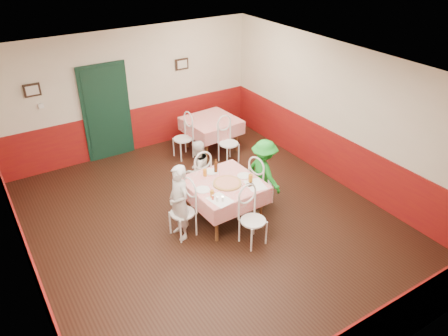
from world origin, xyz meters
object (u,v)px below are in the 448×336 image
chair_second_a (183,139)px  diner_right (264,173)px  glass_c (205,173)px  chair_right (261,183)px  chair_second_b (229,144)px  beer_bottle (216,166)px  diner_far (198,170)px  main_table (224,201)px  diner_left (179,203)px  second_table (211,134)px  pizza (227,183)px  glass_b (251,178)px  chair_left (182,213)px  wallet (250,185)px  chair_far (199,177)px  chair_near (253,221)px  glass_a (212,194)px

chair_second_a → diner_right: size_ratio=0.68×
chair_second_a → glass_c: (-0.64, -2.12, 0.37)m
chair_right → chair_second_b: same height
beer_bottle → diner_far: diner_far is taller
main_table → diner_right: (0.90, 0.03, 0.28)m
chair_second_b → beer_bottle: bearing=-134.4°
beer_bottle → diner_left: 1.06m
beer_bottle → diner_far: 0.61m
second_table → pizza: pizza is taller
diner_right → diner_left: bearing=90.6°
glass_b → beer_bottle: size_ratio=0.57×
glass_c → diner_far: bearing=75.6°
chair_left → wallet: size_ratio=8.18×
chair_second_b → glass_b: 2.17m
diner_far → chair_left: bearing=32.4°
main_table → pizza: pizza is taller
chair_second_a → chair_right: bearing=4.5°
glass_b → diner_far: (-0.44, 1.12, -0.24)m
pizza → diner_far: size_ratio=0.42×
glass_b → main_table: bearing=151.0°
diner_left → chair_second_a: bearing=148.7°
chair_far → chair_second_a: (0.51, 1.65, 0.00)m
wallet → diner_left: 1.27m
second_table → chair_near: bearing=-109.6°
main_table → chair_left: chair_left is taller
chair_far → chair_near: size_ratio=1.00×
chair_far → chair_second_a: size_ratio=1.00×
pizza → glass_b: size_ratio=3.59×
chair_near → diner_right: diner_right is taller
chair_left → chair_right: (1.70, 0.06, 0.00)m
second_table → chair_second_b: bearing=-90.0°
chair_second_a → pizza: chair_second_a is taller
chair_far → diner_right: size_ratio=0.68×
chair_near → chair_far: bearing=87.6°
main_table → diner_right: bearing=2.1°
chair_right → glass_a: size_ratio=7.24×
pizza → wallet: size_ratio=4.52×
wallet → beer_bottle: bearing=109.4°
pizza → diner_far: diner_far is taller
main_table → chair_second_a: 2.54m
chair_left → glass_b: size_ratio=6.49×
glass_a → beer_bottle: bearing=54.3°
diner_left → diner_far: 1.28m
chair_right → diner_right: bearing=-102.4°
chair_second_b → diner_left: size_ratio=0.66×
beer_bottle → diner_left: bearing=-157.0°
chair_second_b → diner_far: bearing=-150.2°
chair_near → diner_far: diner_far is taller
main_table → glass_a: glass_a is taller
glass_a → diner_far: size_ratio=0.11×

